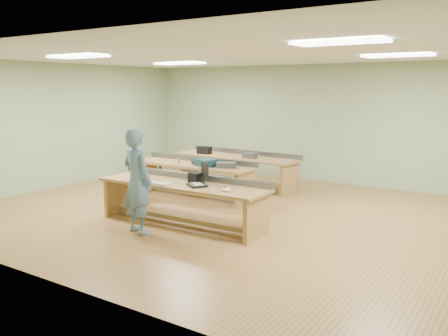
{
  "coord_description": "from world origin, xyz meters",
  "views": [
    {
      "loc": [
        4.69,
        -7.51,
        2.39
      ],
      "look_at": [
        0.14,
        -0.6,
        1.0
      ],
      "focal_mm": 38.0,
      "sensor_mm": 36.0,
      "label": 1
    }
  ],
  "objects": [
    {
      "name": "floor",
      "position": [
        0.0,
        0.0,
        0.0
      ],
      "size": [
        10.0,
        10.0,
        0.0
      ],
      "primitive_type": "plane",
      "color": "olive",
      "rests_on": "ground"
    },
    {
      "name": "ceiling",
      "position": [
        0.0,
        0.0,
        3.0
      ],
      "size": [
        10.0,
        10.0,
        0.0
      ],
      "primitive_type": "plane",
      "color": "silver",
      "rests_on": "wall_back"
    },
    {
      "name": "wall_back",
      "position": [
        0.0,
        4.0,
        1.5
      ],
      "size": [
        10.0,
        0.04,
        3.0
      ],
      "primitive_type": "cube",
      "color": "gray",
      "rests_on": "floor"
    },
    {
      "name": "wall_front",
      "position": [
        0.0,
        -4.0,
        1.5
      ],
      "size": [
        10.0,
        0.04,
        3.0
      ],
      "primitive_type": "cube",
      "color": "gray",
      "rests_on": "floor"
    },
    {
      "name": "wall_left",
      "position": [
        -5.0,
        0.0,
        1.5
      ],
      "size": [
        0.04,
        8.0,
        3.0
      ],
      "primitive_type": "cube",
      "color": "gray",
      "rests_on": "floor"
    },
    {
      "name": "fluor_panels",
      "position": [
        0.0,
        0.0,
        2.97
      ],
      "size": [
        6.2,
        3.5,
        0.03
      ],
      "color": "white",
      "rests_on": "ceiling"
    },
    {
      "name": "workbench_front",
      "position": [
        -0.41,
        -1.08,
        0.56
      ],
      "size": [
        3.22,
        0.9,
        0.86
      ],
      "rotation": [
        0.0,
        0.0,
        0.01
      ],
      "color": "olive",
      "rests_on": "floor"
    },
    {
      "name": "workbench_mid",
      "position": [
        -1.57,
        0.75,
        0.56
      ],
      "size": [
        2.97,
        0.83,
        0.86
      ],
      "rotation": [
        0.0,
        0.0,
        -0.01
      ],
      "color": "olive",
      "rests_on": "floor"
    },
    {
      "name": "workbench_back",
      "position": [
        -1.4,
        2.31,
        0.56
      ],
      "size": [
        3.31,
        1.1,
        0.86
      ],
      "rotation": [
        0.0,
        0.0,
        -0.07
      ],
      "color": "olive",
      "rests_on": "floor"
    },
    {
      "name": "person",
      "position": [
        -0.71,
        -1.9,
        0.88
      ],
      "size": [
        0.71,
        0.54,
        1.77
      ],
      "primitive_type": "imported",
      "rotation": [
        0.0,
        0.0,
        2.95
      ],
      "color": "#6487A4",
      "rests_on": "floor"
    },
    {
      "name": "laptop_base",
      "position": [
        -0.02,
        -1.17,
        0.77
      ],
      "size": [
        0.44,
        0.43,
        0.04
      ],
      "primitive_type": "cube",
      "rotation": [
        0.0,
        0.0,
        -0.61
      ],
      "color": "black",
      "rests_on": "workbench_front"
    },
    {
      "name": "laptop_screen",
      "position": [
        0.05,
        -1.06,
        1.02
      ],
      "size": [
        0.29,
        0.21,
        0.27
      ],
      "primitive_type": "cube",
      "rotation": [
        0.0,
        0.0,
        -0.61
      ],
      "color": "black",
      "rests_on": "laptop_base"
    },
    {
      "name": "keyboard",
      "position": [
        -0.71,
        -1.43,
        0.76
      ],
      "size": [
        0.52,
        0.22,
        0.03
      ],
      "primitive_type": "cube",
      "rotation": [
        0.0,
        0.0,
        0.11
      ],
      "color": "beige",
      "rests_on": "workbench_front"
    },
    {
      "name": "trackball_mouse",
      "position": [
        0.62,
        -1.25,
        0.78
      ],
      "size": [
        0.17,
        0.18,
        0.06
      ],
      "primitive_type": "ellipsoid",
      "rotation": [
        0.0,
        0.0,
        0.29
      ],
      "color": "white",
      "rests_on": "workbench_front"
    },
    {
      "name": "camera_bag",
      "position": [
        -0.21,
        -0.96,
        0.84
      ],
      "size": [
        0.31,
        0.25,
        0.18
      ],
      "primitive_type": "cube",
      "rotation": [
        0.0,
        0.0,
        -0.34
      ],
      "color": "black",
      "rests_on": "workbench_front"
    },
    {
      "name": "task_chair",
      "position": [
        -2.15,
        -0.62,
        0.33
      ],
      "size": [
        0.52,
        0.52,
        0.89
      ],
      "rotation": [
        0.0,
        0.0,
        -0.09
      ],
      "color": "black",
      "rests_on": "floor"
    },
    {
      "name": "parts_bin_teal",
      "position": [
        -1.13,
        0.63,
        0.82
      ],
      "size": [
        0.5,
        0.43,
        0.15
      ],
      "primitive_type": "cube",
      "rotation": [
        0.0,
        0.0,
        -0.3
      ],
      "color": "#122F3B",
      "rests_on": "workbench_mid"
    },
    {
      "name": "parts_bin_grey",
      "position": [
        -0.65,
        0.7,
        0.81
      ],
      "size": [
        0.48,
        0.4,
        0.11
      ],
      "primitive_type": "cube",
      "rotation": [
        0.0,
        0.0,
        0.41
      ],
      "color": "#333335",
      "rests_on": "workbench_mid"
    },
    {
      "name": "mug",
      "position": [
        -1.54,
        0.74,
        0.8
      ],
      "size": [
        0.15,
        0.15,
        0.1
      ],
      "primitive_type": "imported",
      "rotation": [
        0.0,
        0.0,
        0.13
      ],
      "color": "#333335",
      "rests_on": "workbench_mid"
    },
    {
      "name": "drinks_can",
      "position": [
        -1.82,
        0.57,
        0.81
      ],
      "size": [
        0.07,
        0.07,
        0.12
      ],
      "primitive_type": "cylinder",
      "rotation": [
        0.0,
        0.0,
        0.09
      ],
      "color": "#B6B7BB",
      "rests_on": "workbench_mid"
    },
    {
      "name": "storage_box_back",
      "position": [
        -2.28,
        2.18,
        0.84
      ],
      "size": [
        0.35,
        0.27,
        0.19
      ],
      "primitive_type": "cube",
      "rotation": [
        0.0,
        0.0,
        0.13
      ],
      "color": "black",
      "rests_on": "workbench_back"
    },
    {
      "name": "tray_back",
      "position": [
        -0.94,
        2.17,
        0.81
      ],
      "size": [
        0.3,
        0.22,
        0.12
      ],
      "primitive_type": "cube",
      "rotation": [
        0.0,
        0.0,
        0.02
      ],
      "color": "#333335",
      "rests_on": "workbench_back"
    }
  ]
}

